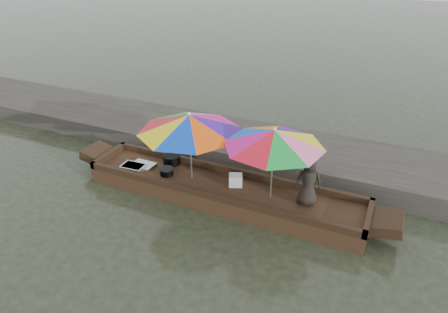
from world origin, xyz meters
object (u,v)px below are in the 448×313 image
at_px(tray_scallop, 143,165).
at_px(supply_bag, 236,180).
at_px(cooking_pot, 172,160).
at_px(umbrella_stern, 272,164).
at_px(boat_hull, 222,192).
at_px(vendor, 309,181).
at_px(charcoal_grill, 167,172).
at_px(umbrella_bow, 190,147).
at_px(tray_crayfish, 133,167).

height_order(tray_scallop, supply_bag, supply_bag).
bearing_deg(cooking_pot, umbrella_stern, -8.64).
relative_size(boat_hull, umbrella_stern, 3.09).
distance_m(boat_hull, vendor, 1.94).
bearing_deg(supply_bag, tray_scallop, -176.92).
relative_size(cooking_pot, charcoal_grill, 1.32).
bearing_deg(umbrella_bow, cooking_pot, 152.40).
xyz_separation_m(tray_scallop, charcoal_grill, (0.70, -0.09, 0.04)).
xyz_separation_m(tray_crayfish, umbrella_stern, (3.24, 0.19, 0.73)).
distance_m(cooking_pot, tray_scallop, 0.67).
height_order(tray_scallop, umbrella_bow, umbrella_bow).
bearing_deg(charcoal_grill, tray_scallop, 172.37).
distance_m(charcoal_grill, supply_bag, 1.60).
relative_size(tray_crayfish, supply_bag, 1.91).
height_order(boat_hull, cooking_pot, cooking_pot).
xyz_separation_m(cooking_pot, tray_scallop, (-0.54, -0.40, -0.07)).
bearing_deg(cooking_pot, vendor, -5.45).
relative_size(cooking_pot, supply_bag, 1.41).
bearing_deg(umbrella_bow, tray_crayfish, -172.21).
distance_m(tray_crayfish, supply_bag, 2.44).
bearing_deg(tray_scallop, cooking_pot, 36.28).
relative_size(tray_scallop, vendor, 0.51).
xyz_separation_m(boat_hull, tray_crayfish, (-2.15, -0.19, 0.22)).
height_order(tray_crayfish, umbrella_stern, umbrella_stern).
bearing_deg(vendor, umbrella_stern, -11.44).
height_order(cooking_pot, umbrella_stern, umbrella_stern).
bearing_deg(boat_hull, tray_crayfish, -174.85).
height_order(supply_bag, umbrella_stern, umbrella_stern).
xyz_separation_m(cooking_pot, umbrella_stern, (2.56, -0.39, 0.67)).
distance_m(boat_hull, umbrella_stern, 1.44).
bearing_deg(cooking_pot, charcoal_grill, -71.94).
bearing_deg(boat_hull, tray_scallop, -179.82).
relative_size(vendor, umbrella_bow, 0.48).
xyz_separation_m(tray_crayfish, charcoal_grill, (0.83, 0.09, 0.03)).
bearing_deg(umbrella_stern, tray_scallop, -179.88).
xyz_separation_m(charcoal_grill, supply_bag, (1.58, 0.22, 0.06)).
height_order(charcoal_grill, supply_bag, supply_bag).
distance_m(boat_hull, tray_crayfish, 2.17).
distance_m(vendor, umbrella_bow, 2.55).
relative_size(cooking_pot, umbrella_stern, 0.20).
relative_size(boat_hull, cooking_pot, 15.47).
xyz_separation_m(vendor, umbrella_bow, (-2.54, -0.08, 0.25)).
bearing_deg(boat_hull, vendor, 2.40).
bearing_deg(tray_crayfish, vendor, 3.90).
distance_m(vendor, umbrella_stern, 0.77).
bearing_deg(supply_bag, charcoal_grill, -172.21).
bearing_deg(tray_scallop, charcoal_grill, -7.63).
relative_size(boat_hull, umbrella_bow, 2.79).
relative_size(cooking_pot, vendor, 0.38).
bearing_deg(cooking_pot, tray_crayfish, -139.12).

